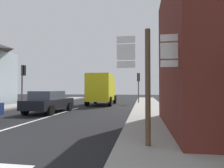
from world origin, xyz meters
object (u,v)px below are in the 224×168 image
object	(u,v)px
traffic_light_near_left	(23,76)
traffic_light_far_right	(138,81)
delivery_truck	(102,88)
route_sign_post	(148,78)
sedan_far	(49,101)

from	to	relation	value
traffic_light_near_left	traffic_light_far_right	xyz separation A→B (m)	(9.91, 5.75, -0.27)
delivery_truck	route_sign_post	world-z (taller)	route_sign_post
route_sign_post	traffic_light_far_right	bearing A→B (deg)	92.02
sedan_far	delivery_truck	world-z (taller)	delivery_truck
sedan_far	route_sign_post	world-z (taller)	route_sign_post
sedan_far	delivery_truck	bearing A→B (deg)	72.20
delivery_truck	traffic_light_far_right	size ratio (longest dim) A/B	1.51
delivery_truck	route_sign_post	size ratio (longest dim) A/B	1.57
route_sign_post	traffic_light_near_left	xyz separation A→B (m)	(-10.48, 10.39, 0.82)
sedan_far	delivery_truck	size ratio (longest dim) A/B	0.85
traffic_light_far_right	sedan_far	bearing A→B (deg)	-123.07
route_sign_post	traffic_light_far_right	world-z (taller)	traffic_light_far_right
sedan_far	route_sign_post	distance (m)	9.68
delivery_truck	traffic_light_far_right	world-z (taller)	traffic_light_far_right
delivery_truck	route_sign_post	xyz separation A→B (m)	(4.22, -14.02, 0.26)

